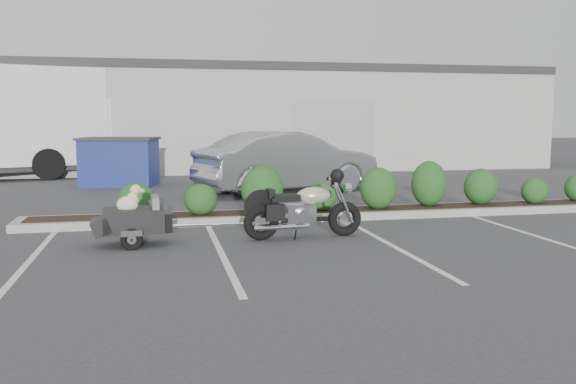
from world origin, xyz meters
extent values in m
plane|color=#38383A|center=(0.00, 0.00, 0.00)|extent=(90.00, 90.00, 0.00)
cube|color=#9E9E93|center=(1.00, 2.20, 0.07)|extent=(12.00, 1.00, 0.15)
cube|color=#9EA099|center=(0.00, 17.00, 2.00)|extent=(26.00, 10.00, 4.00)
torus|color=black|center=(-0.75, 0.24, 0.29)|extent=(0.60, 0.18, 0.60)
torus|color=black|center=(0.72, 0.32, 0.29)|extent=(0.60, 0.18, 0.60)
cylinder|color=silver|center=(-0.75, 0.24, 0.29)|extent=(0.25, 0.12, 0.25)
cylinder|color=silver|center=(0.72, 0.32, 0.29)|extent=(0.22, 0.10, 0.21)
cylinder|color=silver|center=(0.66, 0.22, 0.62)|extent=(0.39, 0.06, 0.79)
cylinder|color=silver|center=(0.65, 0.40, 0.62)|extent=(0.39, 0.06, 0.79)
cylinder|color=silver|center=(0.51, 0.30, 0.96)|extent=(0.06, 0.62, 0.03)
cylinder|color=silver|center=(0.76, 0.32, 0.82)|extent=(0.11, 0.17, 0.16)
sphere|color=black|center=(0.49, 0.04, 1.07)|extent=(0.24, 0.24, 0.23)
cube|color=silver|center=(-0.08, 0.27, 0.43)|extent=(0.50, 0.33, 0.30)
cube|color=black|center=(0.01, 0.28, 0.31)|extent=(0.80, 0.13, 0.07)
ellipsoid|color=beige|center=(0.16, 0.29, 0.71)|extent=(0.60, 0.36, 0.29)
cube|color=black|center=(-0.35, 0.26, 0.69)|extent=(0.50, 0.29, 0.11)
cube|color=black|center=(-0.59, 0.25, 0.77)|extent=(0.12, 0.27, 0.14)
cylinder|color=silver|center=(-0.43, 0.09, 0.23)|extent=(0.94, 0.13, 0.08)
cylinder|color=silver|center=(-0.44, 0.41, 0.23)|extent=(0.94, 0.13, 0.08)
cube|color=black|center=(-0.56, 0.00, 0.49)|extent=(0.31, 0.14, 0.27)
cube|color=black|center=(-2.79, 0.28, 0.40)|extent=(0.97, 0.69, 0.37)
cube|color=slate|center=(-2.45, 0.29, 0.64)|extent=(0.14, 0.56, 0.27)
cube|color=slate|center=(-2.74, 0.28, 0.49)|extent=(0.65, 0.58, 0.04)
cube|color=black|center=(-3.28, 0.25, 0.34)|extent=(0.37, 0.66, 0.32)
cube|color=black|center=(-2.29, 0.30, 0.36)|extent=(0.20, 0.45, 0.30)
torus|color=black|center=(-2.81, -0.10, 0.16)|extent=(0.35, 0.12, 0.35)
torus|color=black|center=(-2.85, 0.65, 0.16)|extent=(0.35, 0.12, 0.35)
cube|color=silver|center=(-2.81, -0.14, 0.27)|extent=(0.32, 0.09, 0.09)
cube|color=silver|center=(-2.85, 0.69, 0.27)|extent=(0.32, 0.09, 0.09)
cylinder|color=black|center=(-2.83, 0.27, 0.16)|extent=(0.08, 0.80, 0.04)
cylinder|color=silver|center=(-2.08, 0.31, 0.29)|extent=(0.53, 0.06, 0.03)
ellipsoid|color=beige|center=(-2.88, 0.28, 0.65)|extent=(0.34, 0.24, 0.27)
ellipsoid|color=beige|center=(-2.80, 0.28, 0.72)|extent=(0.20, 0.19, 0.25)
sphere|color=beige|center=(-2.74, 0.28, 0.88)|extent=(0.18, 0.18, 0.17)
ellipsoid|color=beige|center=(-2.66, 0.29, 0.87)|extent=(0.13, 0.08, 0.06)
sphere|color=black|center=(-2.61, 0.29, 0.87)|extent=(0.03, 0.03, 0.03)
ellipsoid|color=beige|center=(-2.78, 0.23, 0.90)|extent=(0.04, 0.04, 0.09)
ellipsoid|color=beige|center=(-2.78, 0.33, 0.90)|extent=(0.04, 0.04, 0.09)
cylinder|color=beige|center=(-2.77, 0.23, 0.56)|extent=(0.04, 0.04, 0.11)
cylinder|color=beige|center=(-2.77, 0.33, 0.56)|extent=(0.04, 0.04, 0.11)
imported|color=#A1A2A8|center=(1.07, 6.52, 0.82)|extent=(5.29, 3.25, 1.65)
cube|color=navy|center=(-3.48, 9.13, 0.69)|extent=(2.32, 1.81, 1.38)
cube|color=#2D2D30|center=(-3.48, 9.13, 1.40)|extent=(2.46, 1.95, 0.07)
cube|color=silver|center=(-3.56, 13.49, 1.43)|extent=(3.01, 3.22, 2.51)
cube|color=black|center=(-3.56, 13.49, 1.09)|extent=(0.79, 2.08, 1.14)
cube|color=silver|center=(-6.91, 12.35, 2.06)|extent=(5.86, 4.29, 3.20)
cube|color=#2D2D30|center=(-6.04, 12.65, 0.40)|extent=(8.38, 4.96, 0.23)
cylinder|color=black|center=(-3.37, 12.23, 0.51)|extent=(1.08, 0.63, 1.03)
cylinder|color=black|center=(-4.18, 14.61, 0.51)|extent=(1.08, 0.63, 1.03)
cylinder|color=black|center=(-5.86, 11.38, 0.51)|extent=(1.08, 0.63, 1.03)
cylinder|color=black|center=(-6.67, 13.76, 0.51)|extent=(1.08, 0.63, 1.03)
camera|label=1|loc=(-2.41, -9.54, 2.01)|focal=38.00mm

